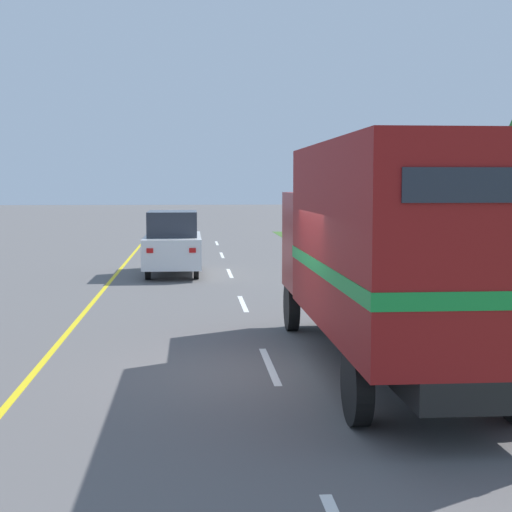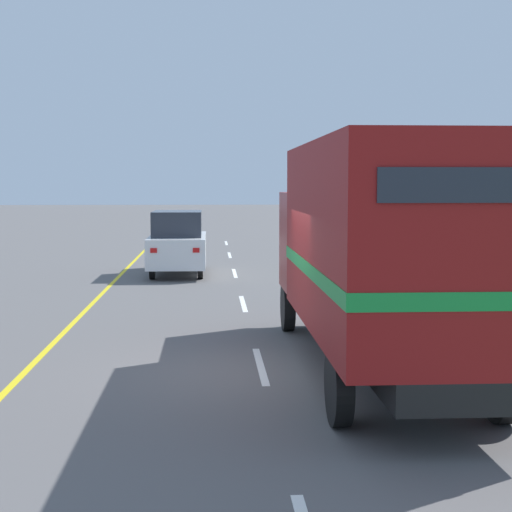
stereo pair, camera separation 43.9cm
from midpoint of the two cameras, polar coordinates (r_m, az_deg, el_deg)
The scene contains 10 objects.
ground_plane at distance 12.35m, azimuth 1.49°, elevation -8.45°, with size 200.00×200.00×0.00m, color #5B5959.
edge_line_yellow at distance 21.87m, azimuth -10.38°, elevation -2.51°, with size 0.12×53.02×0.01m, color yellow.
centre_dash_near at distance 12.78m, azimuth 1.32°, elevation -7.97°, with size 0.12×2.60×0.01m, color white.
centre_dash_mid_a at distance 19.25m, azimuth -0.29°, elevation -3.48°, with size 0.12×2.60×0.01m, color white.
centre_dash_mid_b at distance 25.78m, azimuth -1.08°, elevation -1.26°, with size 0.12×2.60×0.01m, color white.
centre_dash_far at distance 32.34m, azimuth -1.55°, elevation 0.07°, with size 0.12×2.60×0.01m, color white.
centre_dash_farthest at distance 38.92m, azimuth -1.86°, elevation 0.94°, with size 0.12×2.60×0.01m, color white.
horse_trailer_truck at distance 12.04m, azimuth 9.93°, elevation 0.62°, with size 2.35×8.37×3.51m.
lead_car_white at distance 25.50m, azimuth -5.22°, elevation 0.96°, with size 1.80×4.36×2.06m.
highway_sign at distance 19.51m, azimuth 17.27°, elevation 1.54°, with size 1.85×0.09×2.73m.
Camera 2 is at (-0.80, -11.97, 2.92)m, focal length 55.00 mm.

